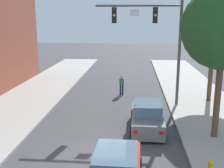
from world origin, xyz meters
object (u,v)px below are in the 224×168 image
traffic_signal_mast (156,31)px  street_tree_nearest (224,28)px  car_lead_grey (147,117)px  pedestrian_crossing_road (122,84)px  street_tree_second (215,25)px

traffic_signal_mast → street_tree_nearest: street_tree_nearest is taller
car_lead_grey → pedestrian_crossing_road: 7.33m
street_tree_nearest → pedestrian_crossing_road: bearing=122.5°
pedestrian_crossing_road → street_tree_nearest: (5.20, -8.16, 4.76)m
traffic_signal_mast → pedestrian_crossing_road: traffic_signal_mast is taller
pedestrian_crossing_road → street_tree_nearest: bearing=-57.5°
traffic_signal_mast → street_tree_nearest: bearing=-63.5°
car_lead_grey → street_tree_second: 8.84m
pedestrian_crossing_road → street_tree_second: 8.26m
pedestrian_crossing_road → traffic_signal_mast: bearing=-47.2°
car_lead_grey → street_tree_nearest: bearing=-17.1°
street_tree_nearest → car_lead_grey: bearing=162.9°
pedestrian_crossing_road → street_tree_second: bearing=-13.4°
traffic_signal_mast → pedestrian_crossing_road: bearing=132.8°
street_tree_nearest → street_tree_second: street_tree_second is taller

